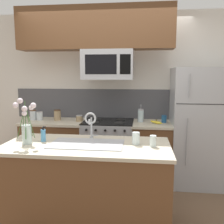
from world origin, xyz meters
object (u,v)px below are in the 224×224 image
(coffee_tin, at_px, (164,119))
(spare_glass, at_px, (153,141))
(stove_range, at_px, (108,150))
(drinking_glass, at_px, (136,138))
(storage_jar_squat, at_px, (79,118))
(storage_jar_short, at_px, (57,115))
(storage_jar_medium, at_px, (40,116))
(flower_vase, at_px, (26,127))
(dish_soap_bottle, at_px, (43,135))
(banana_bunch, at_px, (156,122))
(sink_faucet, at_px, (91,122))
(microwave, at_px, (108,65))
(storage_jar_tall, at_px, (33,115))
(french_press, at_px, (141,115))
(refrigerator, at_px, (201,127))

(coffee_tin, xyz_separation_m, spare_glass, (-0.22, -1.31, 0.00))
(stove_range, bearing_deg, drinking_glass, -69.39)
(storage_jar_squat, bearing_deg, storage_jar_short, 176.01)
(storage_jar_medium, relative_size, flower_vase, 0.28)
(stove_range, xyz_separation_m, flower_vase, (-0.68, -1.31, 0.63))
(spare_glass, bearing_deg, storage_jar_squat, 130.41)
(storage_jar_short, distance_m, dish_soap_bottle, 1.25)
(storage_jar_squat, distance_m, spare_glass, 1.66)
(banana_bunch, distance_m, spare_glass, 1.20)
(coffee_tin, bearing_deg, banana_bunch, -137.24)
(storage_jar_short, xyz_separation_m, sink_faucet, (0.76, -1.08, 0.11))
(storage_jar_medium, xyz_separation_m, coffee_tin, (1.94, 0.03, -0.01))
(storage_jar_medium, xyz_separation_m, storage_jar_squat, (0.65, -0.01, -0.02))
(coffee_tin, xyz_separation_m, flower_vase, (-1.53, -1.36, 0.13))
(dish_soap_bottle, relative_size, flower_vase, 0.34)
(dish_soap_bottle, bearing_deg, sink_faucet, 16.87)
(storage_jar_medium, height_order, dish_soap_bottle, dish_soap_bottle)
(storage_jar_short, bearing_deg, storage_jar_medium, -176.55)
(flower_vase, bearing_deg, storage_jar_short, 95.57)
(microwave, distance_m, flower_vase, 1.61)
(stove_range, xyz_separation_m, microwave, (0.00, -0.02, 1.31))
(storage_jar_medium, relative_size, storage_jar_short, 0.80)
(stove_range, distance_m, storage_jar_short, 0.97)
(sink_faucet, distance_m, dish_soap_bottle, 0.53)
(storage_jar_medium, xyz_separation_m, storage_jar_short, (0.29, 0.02, 0.02))
(sink_faucet, bearing_deg, storage_jar_short, 125.17)
(storage_jar_tall, bearing_deg, stove_range, -1.53)
(storage_jar_medium, distance_m, banana_bunch, 1.83)
(sink_faucet, xyz_separation_m, flower_vase, (-0.63, -0.27, -0.02))
(storage_jar_short, distance_m, storage_jar_squat, 0.36)
(storage_jar_medium, height_order, coffee_tin, storage_jar_medium)
(stove_range, bearing_deg, spare_glass, -63.64)
(storage_jar_tall, relative_size, french_press, 0.60)
(storage_jar_medium, relative_size, spare_glass, 1.17)
(french_press, height_order, spare_glass, french_press)
(storage_jar_short, bearing_deg, stove_range, -2.39)
(storage_jar_medium, relative_size, french_press, 0.50)
(sink_faucet, xyz_separation_m, spare_glass, (0.68, -0.21, -0.14))
(refrigerator, distance_m, spare_glass, 1.49)
(dish_soap_bottle, distance_m, drinking_glass, 1.00)
(storage_jar_short, relative_size, spare_glass, 1.47)
(french_press, xyz_separation_m, spare_glass, (0.13, -1.32, -0.04))
(refrigerator, relative_size, coffee_tin, 15.69)
(stove_range, height_order, coffee_tin, coffee_tin)
(banana_bunch, bearing_deg, flower_vase, -138.46)
(storage_jar_short, height_order, banana_bunch, storage_jar_short)
(storage_jar_medium, bearing_deg, stove_range, -0.87)
(stove_range, height_order, storage_jar_medium, storage_jar_medium)
(flower_vase, bearing_deg, dish_soap_bottle, 41.07)
(coffee_tin, bearing_deg, french_press, 178.36)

